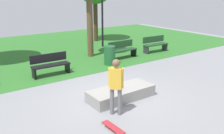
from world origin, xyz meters
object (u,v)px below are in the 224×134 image
(lamp_post, at_px, (102,4))
(trash_bin, at_px, (110,55))
(concrete_ledge, at_px, (121,93))
(park_bench_far_left, at_px, (155,44))
(backpack_on_ledge, at_px, (117,84))
(park_bench_near_lamppost, at_px, (50,64))
(skater_performing_trick, at_px, (116,83))
(park_bench_far_right, at_px, (122,49))
(skateboard_by_ledge, at_px, (113,127))

(lamp_post, height_order, trash_bin, lamp_post)
(concrete_ledge, height_order, park_bench_far_left, park_bench_far_left)
(backpack_on_ledge, xyz_separation_m, park_bench_far_left, (5.80, 4.06, -0.05))
(park_bench_far_left, relative_size, trash_bin, 1.77)
(park_bench_near_lamppost, height_order, park_bench_far_left, same)
(skater_performing_trick, relative_size, trash_bin, 1.81)
(backpack_on_ledge, xyz_separation_m, skater_performing_trick, (-0.66, -0.86, 0.44))
(concrete_ledge, relative_size, trash_bin, 2.47)
(park_bench_far_right, height_order, lamp_post, lamp_post)
(skateboard_by_ledge, distance_m, park_bench_far_left, 8.96)
(park_bench_near_lamppost, distance_m, park_bench_far_left, 6.66)
(park_bench_near_lamppost, xyz_separation_m, park_bench_far_left, (6.65, 0.46, 0.00))
(skateboard_by_ledge, relative_size, park_bench_far_right, 0.50)
(park_bench_far_left, bearing_deg, lamp_post, 119.49)
(skateboard_by_ledge, height_order, trash_bin, trash_bin)
(park_bench_near_lamppost, distance_m, lamp_post, 6.42)
(backpack_on_ledge, distance_m, park_bench_far_right, 5.26)
(concrete_ledge, height_order, park_bench_far_right, park_bench_far_right)
(skateboard_by_ledge, distance_m, lamp_post, 10.42)
(concrete_ledge, bearing_deg, trash_bin, 60.56)
(skateboard_by_ledge, height_order, park_bench_far_right, park_bench_far_right)
(skateboard_by_ledge, relative_size, park_bench_far_left, 0.50)
(backpack_on_ledge, xyz_separation_m, skateboard_by_ledge, (-1.22, -1.50, -0.47))
(concrete_ledge, height_order, park_bench_near_lamppost, park_bench_near_lamppost)
(concrete_ledge, xyz_separation_m, park_bench_near_lamppost, (-0.98, 3.68, 0.30))
(lamp_post, bearing_deg, park_bench_far_left, -60.51)
(park_bench_far_right, bearing_deg, park_bench_far_left, 0.38)
(park_bench_far_left, bearing_deg, park_bench_far_right, -179.62)
(lamp_post, bearing_deg, concrete_ledge, -118.98)
(trash_bin, bearing_deg, park_bench_far_left, 9.73)
(backpack_on_ledge, relative_size, park_bench_far_right, 0.20)
(backpack_on_ledge, height_order, skater_performing_trick, skater_performing_trick)
(backpack_on_ledge, bearing_deg, skater_performing_trick, 111.87)
(lamp_post, relative_size, trash_bin, 4.81)
(concrete_ledge, relative_size, backpack_on_ledge, 7.07)
(skateboard_by_ledge, xyz_separation_m, trash_bin, (3.33, 4.93, 0.39))
(park_bench_near_lamppost, relative_size, park_bench_far_left, 0.99)
(backpack_on_ledge, height_order, park_bench_near_lamppost, park_bench_near_lamppost)
(skateboard_by_ledge, bearing_deg, lamp_post, 58.24)
(park_bench_far_right, relative_size, park_bench_far_left, 0.99)
(backpack_on_ledge, height_order, trash_bin, trash_bin)
(concrete_ledge, distance_m, park_bench_far_left, 7.03)
(skater_performing_trick, relative_size, park_bench_near_lamppost, 1.03)
(trash_bin, bearing_deg, park_bench_far_right, 26.22)
(skater_performing_trick, relative_size, skateboard_by_ledge, 2.07)
(skateboard_by_ledge, xyz_separation_m, park_bench_near_lamppost, (0.37, 5.10, 0.42))
(park_bench_far_right, xyz_separation_m, trash_bin, (-1.25, -0.62, -0.02))
(backpack_on_ledge, distance_m, trash_bin, 4.02)
(park_bench_far_left, height_order, trash_bin, trash_bin)
(park_bench_far_left, distance_m, trash_bin, 3.74)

